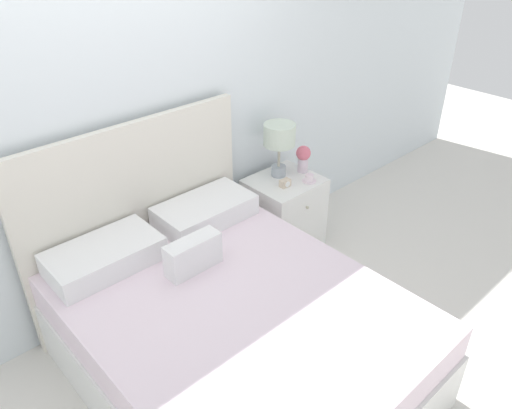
# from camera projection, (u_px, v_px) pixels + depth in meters

# --- Properties ---
(ground_plane) EXTENTS (12.00, 12.00, 0.00)m
(ground_plane) POSITION_uv_depth(u_px,v_px,m) (148.00, 293.00, 3.58)
(ground_plane) COLOR silver
(wall_back) EXTENTS (8.00, 0.06, 2.60)m
(wall_back) POSITION_uv_depth(u_px,v_px,m) (117.00, 119.00, 2.95)
(wall_back) COLOR white
(wall_back) RESTS_ON ground_plane
(bed) EXTENTS (1.55, 1.96, 1.30)m
(bed) POSITION_uv_depth(u_px,v_px,m) (227.00, 328.00, 2.84)
(bed) COLOR white
(bed) RESTS_ON ground_plane
(nightstand) EXTENTS (0.52, 0.48, 0.61)m
(nightstand) POSITION_uv_depth(u_px,v_px,m) (284.00, 214.00, 3.90)
(nightstand) COLOR white
(nightstand) RESTS_ON ground_plane
(table_lamp) EXTENTS (0.24, 0.24, 0.42)m
(table_lamp) POSITION_uv_depth(u_px,v_px,m) (279.00, 138.00, 3.65)
(table_lamp) COLOR #A8B2BC
(table_lamp) RESTS_ON nightstand
(flower_vase) EXTENTS (0.11, 0.11, 0.21)m
(flower_vase) POSITION_uv_depth(u_px,v_px,m) (303.00, 157.00, 3.80)
(flower_vase) COLOR silver
(flower_vase) RESTS_ON nightstand
(teacup) EXTENTS (0.11, 0.11, 0.06)m
(teacup) POSITION_uv_depth(u_px,v_px,m) (309.00, 179.00, 3.71)
(teacup) COLOR white
(teacup) RESTS_ON nightstand
(alarm_clock) EXTENTS (0.08, 0.05, 0.06)m
(alarm_clock) POSITION_uv_depth(u_px,v_px,m) (285.00, 183.00, 3.65)
(alarm_clock) COLOR beige
(alarm_clock) RESTS_ON nightstand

